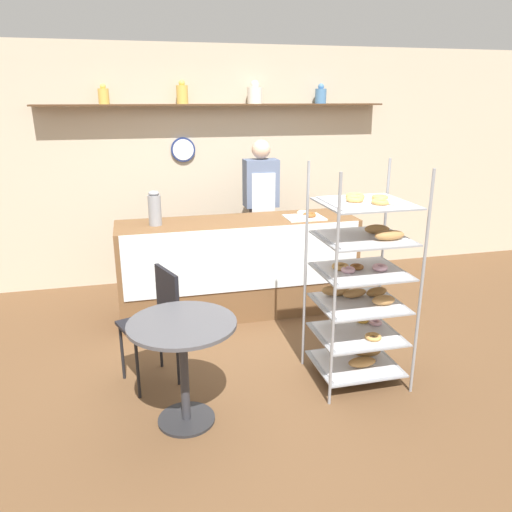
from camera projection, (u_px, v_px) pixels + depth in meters
ground_plane at (267, 363)px, 4.19m from camera, size 14.00×14.00×0.00m
back_wall at (217, 165)px, 5.89m from camera, size 10.00×0.30×2.70m
display_counter at (239, 267)px, 5.06m from camera, size 2.38×0.63×0.97m
pastry_rack at (362, 287)px, 3.76m from camera, size 0.68×0.61×1.69m
person_worker at (261, 210)px, 5.52m from camera, size 0.37×0.23×1.70m
cafe_table at (183, 348)px, 3.28m from camera, size 0.72×0.72×0.75m
cafe_chair at (157, 314)px, 3.80m from camera, size 0.49×0.49×0.89m
coffee_carafe at (155, 208)px, 4.69m from camera, size 0.12×0.12×0.33m
donut_tray_counter at (305, 216)px, 5.01m from camera, size 0.38×0.32×0.05m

